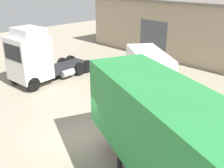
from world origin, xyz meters
The scene contains 4 objects.
ground_plane centered at (0.00, 0.00, 0.00)m, with size 60.00×60.00×0.00m, color gray.
tractor_unit_white centered at (-8.32, 2.07, 1.98)m, with size 3.05×6.64×4.21m.
container_trailer_green centered at (5.81, -0.79, 2.64)m, with size 10.44×6.08×4.16m.
delivery_van_white centered at (-1.39, 6.62, 1.53)m, with size 5.32×4.56×2.86m.
Camera 1 is at (8.80, -6.77, 7.33)m, focal length 42.00 mm.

